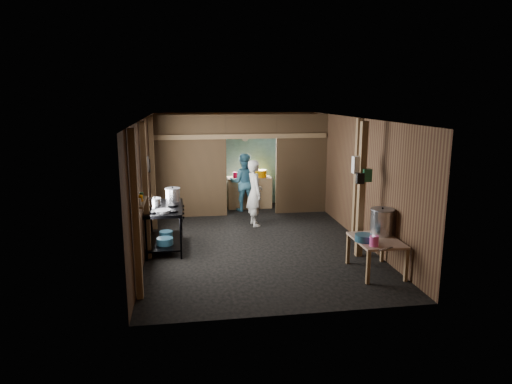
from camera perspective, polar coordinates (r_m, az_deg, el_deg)
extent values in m
cube|color=black|center=(9.94, -0.18, -5.98)|extent=(4.50, 7.00, 0.00)
cube|color=black|center=(9.47, -0.19, 9.17)|extent=(4.50, 7.00, 0.00)
cube|color=#513A22|center=(13.05, -2.49, 4.18)|extent=(4.50, 0.00, 2.60)
cube|color=#513A22|center=(6.27, 4.63, -4.37)|extent=(4.50, 0.00, 2.60)
cube|color=#513A22|center=(9.55, -13.65, 0.99)|extent=(0.00, 7.00, 2.60)
cube|color=#513A22|center=(10.20, 12.42, 1.73)|extent=(0.00, 7.00, 2.60)
cube|color=brown|center=(11.69, -8.26, 3.16)|extent=(1.85, 0.10, 2.60)
cube|color=brown|center=(12.06, 5.67, 3.49)|extent=(1.35, 0.10, 2.60)
cube|color=brown|center=(11.70, -0.59, 8.22)|extent=(1.30, 0.10, 0.60)
cube|color=#76B3B1|center=(13.00, -2.46, 3.92)|extent=(4.40, 0.06, 2.50)
cube|color=olive|center=(12.70, -0.84, -0.04)|extent=(1.20, 0.50, 0.85)
cylinder|color=silver|center=(12.91, -1.36, 6.78)|extent=(0.20, 0.03, 0.20)
cube|color=olive|center=(7.02, -14.77, -2.96)|extent=(0.10, 0.12, 2.60)
cube|color=olive|center=(8.76, -13.61, 0.03)|extent=(0.10, 0.12, 2.60)
cube|color=olive|center=(10.72, -12.77, 2.20)|extent=(0.10, 0.12, 2.60)
cube|color=olive|center=(9.99, 12.46, 1.52)|extent=(0.10, 0.12, 2.60)
cube|color=olive|center=(8.86, 13.02, 0.19)|extent=(0.12, 0.12, 2.60)
cube|color=olive|center=(11.63, -1.78, 6.96)|extent=(4.40, 0.12, 0.12)
cylinder|color=gray|center=(9.88, -13.34, 3.43)|extent=(0.03, 0.34, 0.34)
cylinder|color=black|center=(10.29, -13.14, 3.20)|extent=(0.03, 0.30, 0.30)
cube|color=olive|center=(7.47, -14.21, -1.24)|extent=(0.14, 0.80, 0.03)
cylinder|color=silver|center=(7.22, -14.41, -1.19)|extent=(0.07, 0.07, 0.10)
cylinder|color=orange|center=(7.46, -14.23, -0.76)|extent=(0.08, 0.08, 0.10)
cylinder|color=#1B5331|center=(7.67, -14.09, -0.40)|extent=(0.06, 0.06, 0.10)
cube|color=silver|center=(8.84, 12.67, 3.33)|extent=(0.22, 0.15, 0.32)
cube|color=#1B5331|center=(8.78, 13.67, 2.04)|extent=(0.16, 0.12, 0.24)
cube|color=black|center=(8.72, 12.86, 1.68)|extent=(0.14, 0.10, 0.20)
cylinder|color=#234D62|center=(9.25, -11.31, -6.05)|extent=(0.33, 0.33, 0.13)
cylinder|color=#234D62|center=(9.78, -11.18, -5.14)|extent=(0.28, 0.28, 0.11)
cylinder|color=#234D62|center=(8.09, 13.36, -5.59)|extent=(0.33, 0.33, 0.12)
cylinder|color=#E84A9D|center=(7.87, 14.53, -5.94)|extent=(0.20, 0.20, 0.18)
cube|color=silver|center=(7.79, 15.93, -6.84)|extent=(0.29, 0.14, 0.01)
cylinder|color=orange|center=(12.64, 0.53, 2.33)|extent=(0.36, 0.36, 0.20)
cylinder|color=#B1001F|center=(12.56, -2.61, 2.15)|extent=(0.13, 0.13, 0.15)
imported|color=beige|center=(10.85, -0.16, -0.12)|extent=(0.46, 0.63, 1.58)
imported|color=teal|center=(12.28, -1.57, 1.22)|extent=(0.82, 0.67, 1.55)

